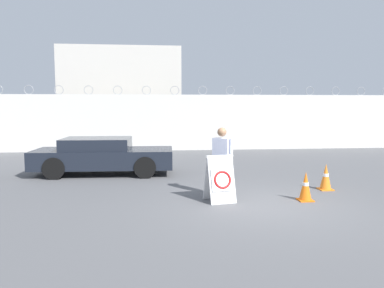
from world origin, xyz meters
TOP-DOWN VIEW (x-y plane):
  - ground_plane at (0.00, 0.00)m, footprint 90.00×90.00m
  - perimeter_wall at (-0.00, 11.15)m, footprint 36.00×0.30m
  - building_block at (-4.43, 15.61)m, footprint 6.87×5.90m
  - barricade_sign at (-1.01, 0.39)m, footprint 0.76×0.77m
  - security_guard at (-0.88, 0.90)m, footprint 0.54×0.65m
  - traffic_cone_near at (1.12, 0.25)m, footprint 0.36×0.36m
  - traffic_cone_mid at (2.17, 1.35)m, footprint 0.37×0.37m
  - parked_car_front_coupe at (-4.36, 4.46)m, footprint 4.74×2.04m

SIDE VIEW (x-z plane):
  - ground_plane at x=0.00m, z-range 0.00..0.00m
  - traffic_cone_near at x=1.12m, z-range 0.00..0.72m
  - traffic_cone_mid at x=2.17m, z-range 0.00..0.73m
  - barricade_sign at x=-1.01m, z-range 0.00..1.15m
  - parked_car_front_coupe at x=-4.36m, z-range 0.02..1.27m
  - security_guard at x=-0.88m, z-range 0.11..1.91m
  - perimeter_wall at x=0.00m, z-range -0.22..3.15m
  - building_block at x=-4.43m, z-range 0.00..5.66m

